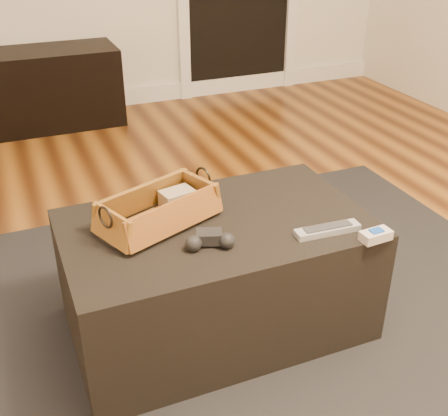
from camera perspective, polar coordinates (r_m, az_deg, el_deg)
name	(u,v)px	position (r m, az deg, el deg)	size (l,w,h in m)	color
floor	(212,357)	(1.97, -1.27, -14.86)	(5.00, 5.50, 0.01)	brown
baseboard	(75,103)	(4.30, -14.92, 10.26)	(5.00, 0.04, 0.12)	white
media_cabinet	(20,91)	(4.00, -20.05, 11.08)	(1.30, 0.45, 0.51)	black
area_rug	(222,332)	(2.05, -0.20, -12.49)	(2.60, 2.00, 0.01)	black
ottoman	(216,275)	(1.95, -0.77, -6.82)	(1.00, 0.60, 0.42)	black
tv_remote	(157,221)	(1.81, -6.82, -1.32)	(0.21, 0.05, 0.02)	black
cloth_bundle	(177,198)	(1.90, -4.76, 0.97)	(0.11, 0.07, 0.06)	tan
wicker_basket	(159,211)	(1.82, -6.66, -0.34)	(0.44, 0.33, 0.14)	#9B6223
game_controller	(210,240)	(1.70, -1.45, -3.27)	(0.16, 0.11, 0.05)	black
silver_remote	(327,230)	(1.80, 10.47, -2.17)	(0.22, 0.06, 0.03)	#B0B3B8
cream_gadget	(376,235)	(1.80, 15.17, -2.70)	(0.10, 0.05, 0.04)	beige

